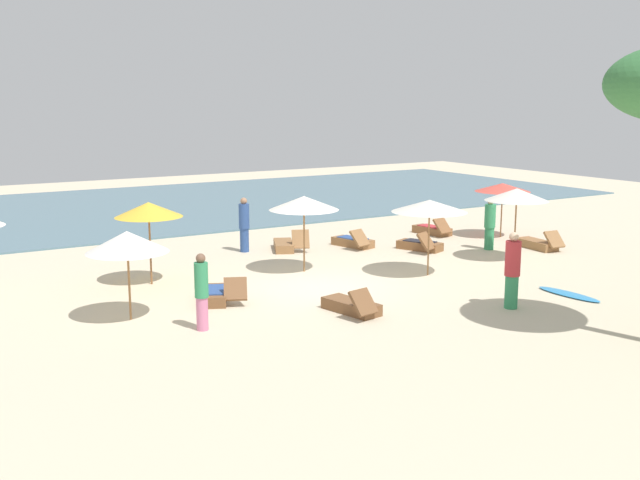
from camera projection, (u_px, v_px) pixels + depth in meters
The scene contains 20 objects.
ground_plane at pixel (316, 287), 20.35m from camera, with size 60.00×60.00×0.00m, color beige.
ocean_water at pixel (125, 208), 34.60m from camera, with size 48.00×16.00×0.06m, color slate.
umbrella_1 at pixel (127, 242), 17.03m from camera, with size 1.88×1.88×2.08m.
umbrella_2 at pixel (517, 195), 23.36m from camera, with size 1.97×1.97×2.27m.
umbrella_3 at pixel (149, 210), 20.31m from camera, with size 1.83×1.83×2.27m.
umbrella_4 at pixel (430, 206), 21.34m from camera, with size 2.16×2.16×2.19m.
umbrella_6 at pixel (503, 187), 27.35m from camera, with size 2.00×2.00×1.99m.
umbrella_7 at pixel (304, 203), 21.81m from camera, with size 2.04×2.04×2.24m.
lounger_0 at pixel (538, 244), 25.49m from camera, with size 0.72×1.74×0.68m.
lounger_1 at pixel (216, 295), 18.90m from camera, with size 1.25×1.79×0.66m.
lounger_2 at pixel (353, 242), 25.83m from camera, with size 0.99×1.79×0.68m.
lounger_3 at pixel (285, 245), 25.27m from camera, with size 1.22×1.73×0.74m.
lounger_4 at pixel (433, 230), 28.16m from camera, with size 0.81×1.76×0.68m.
lounger_5 at pixel (420, 245), 25.24m from camera, with size 1.16×1.78×0.70m.
lounger_6 at pixel (352, 306), 17.88m from camera, with size 0.89×1.76×0.70m.
person_0 at pixel (244, 225), 24.86m from camera, with size 0.49×0.49×1.81m.
person_1 at pixel (490, 224), 25.24m from camera, with size 0.52×0.52×1.74m.
person_2 at pixel (512, 270), 18.15m from camera, with size 0.42×0.42×1.88m.
person_3 at pixel (202, 291), 16.44m from camera, with size 0.35×0.35×1.72m.
surfboard at pixel (569, 294), 19.49m from camera, with size 0.53×1.90×0.07m.
Camera 1 is at (-10.21, -16.91, 5.03)m, focal length 42.34 mm.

